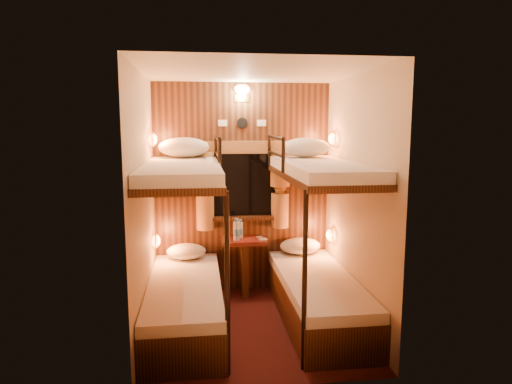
{
  "coord_description": "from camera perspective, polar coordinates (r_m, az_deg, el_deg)",
  "views": [
    {
      "loc": [
        -0.5,
        -4.14,
        1.93
      ],
      "look_at": [
        0.05,
        0.15,
        1.29
      ],
      "focal_mm": 32.0,
      "sensor_mm": 36.0,
      "label": 1
    }
  ],
  "objects": [
    {
      "name": "bottle_left",
      "position": [
        5.09,
        -2.45,
        -4.91
      ],
      "size": [
        0.07,
        0.07,
        0.25
      ],
      "rotation": [
        0.0,
        0.0,
        -0.17
      ],
      "color": "#99BFE5",
      "rests_on": "table"
    },
    {
      "name": "wall_front",
      "position": [
        3.22,
        1.91,
        -4.75
      ],
      "size": [
        2.4,
        0.0,
        2.4
      ],
      "primitive_type": "plane",
      "rotation": [
        -1.57,
        0.0,
        0.0
      ],
      "color": "#C6B293",
      "rests_on": "floor"
    },
    {
      "name": "back_fixtures",
      "position": [
        5.18,
        -1.74,
        11.89
      ],
      "size": [
        0.54,
        0.09,
        0.48
      ],
      "color": "black",
      "rests_on": "back_panel"
    },
    {
      "name": "pillow_upper_right",
      "position": [
        4.96,
        6.2,
        5.57
      ],
      "size": [
        0.52,
        0.37,
        0.21
      ],
      "primitive_type": "ellipsoid",
      "color": "silver",
      "rests_on": "bunk_right"
    },
    {
      "name": "window",
      "position": [
        5.23,
        -1.69,
        0.15
      ],
      "size": [
        1.0,
        0.12,
        0.79
      ],
      "color": "black",
      "rests_on": "back_panel"
    },
    {
      "name": "wall_back",
      "position": [
        5.27,
        -1.74,
        0.43
      ],
      "size": [
        2.4,
        0.0,
        2.4
      ],
      "primitive_type": "plane",
      "rotation": [
        1.57,
        0.0,
        0.0
      ],
      "color": "#C6B293",
      "rests_on": "floor"
    },
    {
      "name": "sachet_a",
      "position": [
        5.17,
        0.88,
        -5.9
      ],
      "size": [
        0.11,
        0.09,
        0.01
      ],
      "primitive_type": "cube",
      "rotation": [
        0.0,
        0.0,
        0.28
      ],
      "color": "silver",
      "rests_on": "table"
    },
    {
      "name": "table",
      "position": [
        5.24,
        -1.49,
        -8.4
      ],
      "size": [
        0.5,
        0.34,
        0.66
      ],
      "color": "#511D12",
      "rests_on": "floor"
    },
    {
      "name": "floor",
      "position": [
        4.6,
        -0.34,
        -16.42
      ],
      "size": [
        2.1,
        2.1,
        0.0
      ],
      "primitive_type": "plane",
      "color": "#380F10",
      "rests_on": "ground"
    },
    {
      "name": "curtains",
      "position": [
        5.18,
        -1.66,
        1.01
      ],
      "size": [
        1.1,
        0.22,
        1.0
      ],
      "color": "olive",
      "rests_on": "back_panel"
    },
    {
      "name": "wall_right",
      "position": [
        4.47,
        12.48,
        -1.21
      ],
      "size": [
        0.0,
        2.4,
        2.4
      ],
      "primitive_type": "plane",
      "rotation": [
        1.57,
        0.0,
        -1.57
      ],
      "color": "#C6B293",
      "rests_on": "floor"
    },
    {
      "name": "wall_left",
      "position": [
        4.24,
        -13.91,
        -1.79
      ],
      "size": [
        0.0,
        2.4,
        2.4
      ],
      "primitive_type": "plane",
      "rotation": [
        1.57,
        0.0,
        1.57
      ],
      "color": "#C6B293",
      "rests_on": "floor"
    },
    {
      "name": "bunk_right",
      "position": [
        4.58,
        7.72,
        -9.12
      ],
      "size": [
        0.72,
        1.9,
        1.82
      ],
      "color": "black",
      "rests_on": "floor"
    },
    {
      "name": "ceiling",
      "position": [
        4.2,
        -0.37,
        14.81
      ],
      "size": [
        2.1,
        2.1,
        0.0
      ],
      "primitive_type": "plane",
      "rotation": [
        3.14,
        0.0,
        0.0
      ],
      "color": "silver",
      "rests_on": "wall_back"
    },
    {
      "name": "bunk_left",
      "position": [
        4.43,
        -8.92,
        -9.74
      ],
      "size": [
        0.72,
        1.9,
        1.82
      ],
      "color": "black",
      "rests_on": "floor"
    },
    {
      "name": "sachet_b",
      "position": [
        5.28,
        0.4,
        -5.61
      ],
      "size": [
        0.08,
        0.06,
        0.01
      ],
      "primitive_type": "cube",
      "rotation": [
        0.0,
        0.0,
        0.06
      ],
      "color": "silver",
      "rests_on": "table"
    },
    {
      "name": "bottle_right",
      "position": [
        5.19,
        -1.98,
        -4.8
      ],
      "size": [
        0.06,
        0.06,
        0.22
      ],
      "rotation": [
        0.0,
        0.0,
        0.1
      ],
      "color": "#99BFE5",
      "rests_on": "table"
    },
    {
      "name": "back_panel",
      "position": [
        5.25,
        -1.72,
        0.41
      ],
      "size": [
        2.0,
        0.03,
        2.4
      ],
      "primitive_type": "cube",
      "color": "black",
      "rests_on": "floor"
    },
    {
      "name": "pillow_upper_left",
      "position": [
        4.94,
        -9.02,
        5.55
      ],
      "size": [
        0.54,
        0.39,
        0.21
      ],
      "primitive_type": "ellipsoid",
      "color": "silver",
      "rests_on": "bunk_left"
    },
    {
      "name": "reading_lamps",
      "position": [
        4.92,
        -1.34,
        0.33
      ],
      "size": [
        2.0,
        0.2,
        1.25
      ],
      "color": "orange",
      "rests_on": "wall_left"
    },
    {
      "name": "pillow_lower_left",
      "position": [
        5.16,
        -8.72,
        -7.33
      ],
      "size": [
        0.43,
        0.31,
        0.17
      ],
      "primitive_type": "ellipsoid",
      "color": "silver",
      "rests_on": "bunk_left"
    },
    {
      "name": "pillow_lower_right",
      "position": [
        5.31,
        5.54,
        -6.71
      ],
      "size": [
        0.47,
        0.33,
        0.18
      ],
      "primitive_type": "ellipsoid",
      "color": "silver",
      "rests_on": "bunk_right"
    }
  ]
}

